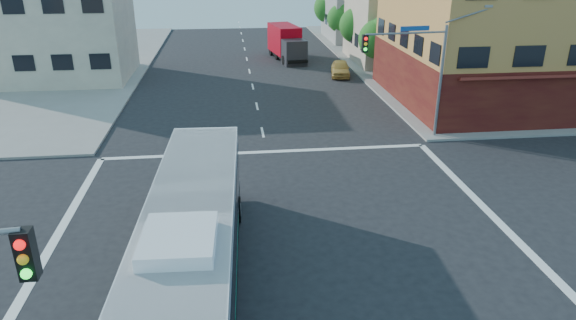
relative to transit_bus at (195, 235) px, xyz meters
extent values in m
plane|color=black|center=(3.46, 2.91, -1.95)|extent=(120.00, 120.00, 0.00)
cube|color=gray|center=(38.46, 37.91, -1.87)|extent=(50.00, 50.00, 0.15)
cube|color=#BC8243|center=(23.46, 21.41, 5.05)|extent=(18.00, 15.00, 14.00)
cube|color=#5F2215|center=(23.46, 21.41, 0.05)|extent=(18.09, 15.08, 4.00)
cube|color=maroon|center=(23.46, 14.31, 1.65)|extent=(16.00, 1.60, 0.51)
cube|color=#C2AD94|center=(20.46, 36.91, 2.55)|extent=(12.00, 10.00, 9.00)
cube|color=gray|center=(20.46, 50.91, 3.05)|extent=(12.00, 10.00, 10.00)
cube|color=beige|center=(-13.54, 32.91, 2.05)|extent=(12.00, 10.00, 8.00)
cylinder|color=gray|center=(14.26, 13.71, 1.55)|extent=(0.18, 0.18, 7.00)
cylinder|color=gray|center=(11.76, 13.46, 4.65)|extent=(5.01, 0.62, 0.12)
cube|color=black|center=(9.26, 13.21, 4.15)|extent=(0.32, 0.30, 1.00)
sphere|color=#FF0C0C|center=(9.26, 13.04, 4.45)|extent=(0.20, 0.20, 0.20)
sphere|color=yellow|center=(9.26, 13.04, 4.15)|extent=(0.20, 0.20, 0.20)
sphere|color=#19FF33|center=(9.26, 13.04, 3.85)|extent=(0.20, 0.20, 0.20)
cube|color=#154794|center=(12.26, 13.51, 4.90)|extent=(1.80, 0.22, 0.28)
cube|color=gray|center=(16.76, 13.96, 6.05)|extent=(0.50, 0.22, 0.14)
cube|color=black|center=(-2.34, -7.39, 4.15)|extent=(0.32, 0.30, 1.00)
sphere|color=#FF0C0C|center=(-2.34, -7.56, 4.45)|extent=(0.20, 0.20, 0.20)
sphere|color=yellow|center=(-2.34, -7.56, 4.15)|extent=(0.20, 0.20, 0.20)
sphere|color=#19FF33|center=(-2.34, -7.56, 3.85)|extent=(0.20, 0.20, 0.20)
cylinder|color=#382314|center=(15.26, 30.91, -0.99)|extent=(0.28, 0.28, 1.92)
sphere|color=#1E5F1B|center=(15.26, 30.91, 1.42)|extent=(3.60, 3.60, 3.60)
sphere|color=#1E5F1B|center=(15.66, 30.61, 2.32)|extent=(2.52, 2.52, 2.52)
cylinder|color=#382314|center=(15.26, 38.91, -0.95)|extent=(0.28, 0.28, 1.99)
sphere|color=#1E5F1B|center=(15.26, 38.91, 1.57)|extent=(3.80, 3.80, 3.80)
sphere|color=#1E5F1B|center=(15.66, 38.61, 2.52)|extent=(2.66, 2.66, 2.66)
cylinder|color=#382314|center=(15.26, 46.91, -1.00)|extent=(0.28, 0.28, 1.89)
sphere|color=#1E5F1B|center=(15.26, 46.91, 1.30)|extent=(3.40, 3.40, 3.40)
sphere|color=#1E5F1B|center=(15.66, 46.61, 2.15)|extent=(2.38, 2.38, 2.38)
cylinder|color=#382314|center=(15.26, 54.91, -0.93)|extent=(0.28, 0.28, 2.03)
sphere|color=#1E5F1B|center=(15.26, 54.91, 1.68)|extent=(4.00, 4.00, 4.00)
sphere|color=#1E5F1B|center=(15.66, 54.61, 2.68)|extent=(2.80, 2.80, 2.80)
cube|color=black|center=(0.00, 0.02, -1.33)|extent=(3.43, 13.57, 0.50)
cube|color=white|center=(0.00, 0.02, 0.04)|extent=(3.41, 13.54, 3.19)
cube|color=black|center=(0.00, 0.02, 0.23)|extent=(3.45, 13.14, 1.40)
cube|color=black|center=(0.28, 6.67, 0.12)|extent=(2.63, 0.18, 1.51)
cube|color=#E5590C|center=(0.28, 6.70, 1.24)|extent=(2.14, 0.14, 0.31)
cube|color=white|center=(0.00, 0.02, 1.57)|extent=(3.34, 13.27, 0.13)
cube|color=white|center=(-0.14, -3.33, 1.84)|extent=(2.10, 2.54, 0.40)
cube|color=#0D7B57|center=(-1.46, -0.48, -0.77)|extent=(0.28, 6.15, 0.31)
cube|color=#0D7B57|center=(1.42, -0.60, -0.77)|extent=(0.28, 6.15, 0.31)
cylinder|color=black|center=(-1.16, 4.37, -1.37)|extent=(0.38, 1.18, 1.16)
cylinder|color=#99999E|center=(-1.31, 4.38, -1.37)|extent=(0.07, 0.58, 0.58)
cylinder|color=black|center=(1.52, 4.26, -1.37)|extent=(0.38, 1.18, 1.16)
cylinder|color=#99999E|center=(1.67, 4.26, -1.37)|extent=(0.07, 0.58, 0.58)
cube|color=#25252A|center=(8.18, 36.40, -0.68)|extent=(2.56, 2.48, 2.53)
cube|color=black|center=(8.33, 35.49, -0.30)|extent=(2.03, 0.42, 0.97)
cube|color=#A70211|center=(7.56, 40.04, 0.09)|extent=(3.21, 5.76, 2.92)
cube|color=black|center=(7.76, 38.89, -1.41)|extent=(3.41, 8.03, 0.29)
cylinder|color=black|center=(7.14, 36.42, -1.46)|extent=(0.43, 1.00, 0.97)
cylinder|color=black|center=(9.15, 36.76, -1.46)|extent=(0.43, 1.00, 0.97)
cylinder|color=black|center=(6.67, 39.20, -1.46)|extent=(0.43, 1.00, 0.97)
cylinder|color=black|center=(8.68, 39.54, -1.46)|extent=(0.43, 1.00, 0.97)
cylinder|color=black|center=(6.26, 41.60, -1.46)|extent=(0.43, 1.00, 0.97)
cylinder|color=black|center=(8.28, 41.94, -1.46)|extent=(0.43, 1.00, 0.97)
imported|color=gold|center=(11.85, 30.95, -1.24)|extent=(2.40, 4.42, 1.43)
camera|label=1|loc=(1.42, -15.73, 9.25)|focal=32.00mm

